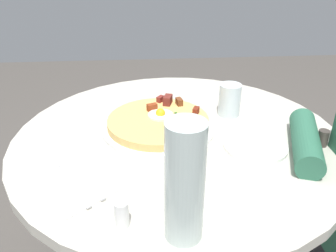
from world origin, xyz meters
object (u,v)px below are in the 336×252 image
at_px(pizza_plate, 158,127).
at_px(fork, 81,181).
at_px(bread_plate, 255,146).
at_px(knife, 67,188).
at_px(dining_table, 177,184).
at_px(water_glass, 230,100).
at_px(salt_shaker, 122,214).
at_px(water_bottle, 185,183).
at_px(pepper_shaker, 323,138).
at_px(breakfast_pizza, 159,121).

relative_size(pizza_plate, fork, 1.83).
bearing_deg(bread_plate, knife, -162.82).
xyz_separation_m(dining_table, water_glass, (0.17, 0.12, 0.22)).
height_order(pizza_plate, salt_shaker, salt_shaker).
height_order(water_bottle, salt_shaker, water_bottle).
xyz_separation_m(dining_table, fork, (-0.24, -0.20, 0.18)).
distance_m(knife, water_glass, 0.57).
distance_m(knife, pepper_shaker, 0.67).
xyz_separation_m(dining_table, bread_plate, (0.20, -0.08, 0.18)).
height_order(dining_table, water_glass, water_glass).
xyz_separation_m(knife, water_bottle, (0.24, -0.15, 0.11)).
relative_size(water_bottle, pepper_shaker, 5.29).
relative_size(water_glass, salt_shaker, 1.74).
bearing_deg(bread_plate, fork, -164.58).
bearing_deg(pizza_plate, breakfast_pizza, 51.27).
relative_size(knife, water_glass, 1.79).
height_order(water_bottle, pepper_shaker, water_bottle).
xyz_separation_m(water_glass, salt_shaker, (-0.32, -0.47, -0.02)).
xyz_separation_m(breakfast_pizza, pepper_shaker, (0.43, -0.13, -0.00)).
bearing_deg(dining_table, pepper_shaker, -12.18).
xyz_separation_m(dining_table, salt_shaker, (-0.14, -0.35, 0.20)).
relative_size(breakfast_pizza, salt_shaker, 5.11).
bearing_deg(water_glass, water_bottle, -111.83).
relative_size(bread_plate, fork, 0.95).
bearing_deg(knife, water_glass, -92.21).
height_order(pizza_plate, pepper_shaker, pepper_shaker).
xyz_separation_m(fork, knife, (-0.03, -0.02, 0.00)).
bearing_deg(pizza_plate, pepper_shaker, -15.88).
bearing_deg(pepper_shaker, salt_shaker, -153.39).
height_order(dining_table, salt_shaker, salt_shaker).
bearing_deg(pizza_plate, water_glass, 19.49).
distance_m(pizza_plate, water_bottle, 0.44).
height_order(knife, water_bottle, water_bottle).
bearing_deg(dining_table, pizza_plate, 142.32).
height_order(pizza_plate, knife, pizza_plate).
bearing_deg(fork, salt_shaker, 174.98).
relative_size(bread_plate, water_bottle, 0.71).
height_order(fork, pepper_shaker, pepper_shaker).
xyz_separation_m(dining_table, knife, (-0.27, -0.23, 0.18)).
bearing_deg(fork, water_bottle, -169.04).
height_order(breakfast_pizza, fork, breakfast_pizza).
xyz_separation_m(knife, pepper_shaker, (0.65, 0.14, 0.02)).
height_order(breakfast_pizza, water_glass, water_glass).
xyz_separation_m(water_bottle, salt_shaker, (-0.12, 0.03, -0.09)).
relative_size(dining_table, pizza_plate, 2.82).
relative_size(dining_table, water_bottle, 3.86).
height_order(pizza_plate, water_glass, water_glass).
xyz_separation_m(pizza_plate, breakfast_pizza, (0.00, 0.00, 0.02)).
height_order(fork, salt_shaker, salt_shaker).
bearing_deg(bread_plate, pepper_shaker, -0.43).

